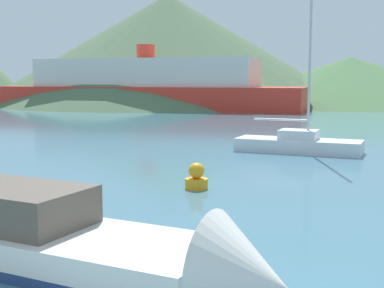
{
  "coord_description": "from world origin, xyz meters",
  "views": [
    {
      "loc": [
        3.71,
        -4.17,
        3.5
      ],
      "look_at": [
        -0.38,
        14.0,
        1.2
      ],
      "focal_mm": 50.0,
      "sensor_mm": 36.0,
      "label": 1
    }
  ],
  "objects_px": {
    "motorboat_near": "(83,248)",
    "ferry_distant": "(146,87)",
    "sailboat_inner": "(298,142)",
    "buoy_marker": "(196,178)"
  },
  "relations": [
    {
      "from": "motorboat_near",
      "to": "ferry_distant",
      "type": "height_order",
      "value": "ferry_distant"
    },
    {
      "from": "ferry_distant",
      "to": "buoy_marker",
      "type": "relative_size",
      "value": 43.97
    },
    {
      "from": "motorboat_near",
      "to": "buoy_marker",
      "type": "relative_size",
      "value": 10.42
    },
    {
      "from": "ferry_distant",
      "to": "buoy_marker",
      "type": "distance_m",
      "value": 45.04
    },
    {
      "from": "motorboat_near",
      "to": "buoy_marker",
      "type": "distance_m",
      "value": 7.58
    },
    {
      "from": "motorboat_near",
      "to": "ferry_distant",
      "type": "xyz_separation_m",
      "value": [
        -14.58,
        49.96,
        2.08
      ]
    },
    {
      "from": "motorboat_near",
      "to": "ferry_distant",
      "type": "bearing_deg",
      "value": 120.03
    },
    {
      "from": "motorboat_near",
      "to": "sailboat_inner",
      "type": "distance_m",
      "value": 17.2
    },
    {
      "from": "ferry_distant",
      "to": "sailboat_inner",
      "type": "bearing_deg",
      "value": -55.77
    },
    {
      "from": "motorboat_near",
      "to": "buoy_marker",
      "type": "height_order",
      "value": "motorboat_near"
    }
  ]
}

